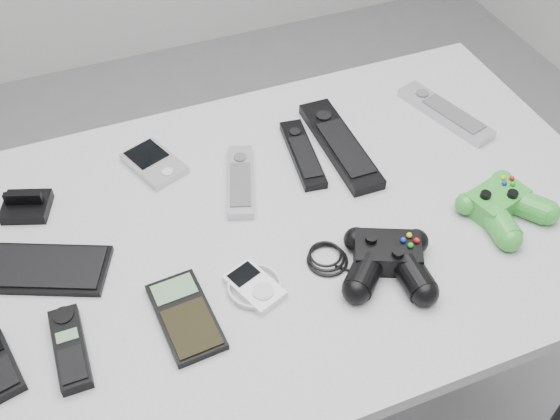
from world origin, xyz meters
name	(u,v)px	position (x,y,z in m)	size (l,w,h in m)	color
floor	(255,403)	(0.00, 0.00, 0.00)	(3.50, 3.50, 0.00)	gray
desk	(291,245)	(0.06, -0.08, 0.71)	(1.17, 0.75, 0.78)	#9C9C9F
pda_keyboard	(35,268)	(-0.37, -0.03, 0.79)	(0.23, 0.10, 0.01)	black
dock_bracket	(25,202)	(-0.36, 0.11, 0.80)	(0.08, 0.07, 0.04)	black
pda	(154,163)	(-0.13, 0.14, 0.79)	(0.08, 0.12, 0.02)	#AEAEB5
remote_silver_a	(240,180)	(0.01, 0.03, 0.79)	(0.05, 0.18, 0.02)	#AEAEB5
remote_black_a	(303,153)	(0.14, 0.06, 0.79)	(0.04, 0.19, 0.02)	black
remote_black_b	(340,144)	(0.22, 0.06, 0.79)	(0.06, 0.26, 0.03)	black
remote_silver_b	(445,112)	(0.46, 0.07, 0.79)	(0.05, 0.22, 0.02)	#AFB0B6
cordless_handset	(70,348)	(-0.34, -0.21, 0.79)	(0.04, 0.14, 0.02)	black
calculator	(186,316)	(-0.17, -0.21, 0.79)	(0.08, 0.16, 0.02)	black
mp3_player	(255,286)	(-0.05, -0.20, 0.79)	(0.09, 0.09, 0.02)	white
controller_black	(388,259)	(0.16, -0.24, 0.81)	(0.26, 0.16, 0.05)	black
controller_green	(503,204)	(0.41, -0.21, 0.81)	(0.14, 0.15, 0.05)	#2C9227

